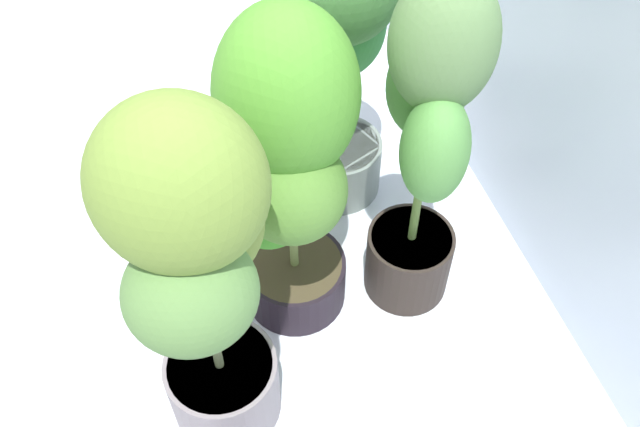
{
  "coord_description": "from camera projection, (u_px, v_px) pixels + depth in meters",
  "views": [
    {
      "loc": [
        1.11,
        -0.1,
        1.72
      ],
      "look_at": [
        0.01,
        0.24,
        0.32
      ],
      "focal_mm": 40.05,
      "sensor_mm": 36.0,
      "label": 1
    }
  ],
  "objects": [
    {
      "name": "nutrient_bottle",
      "position": [
        145.0,
        187.0,
        2.18
      ],
      "size": [
        0.09,
        0.09,
        0.19
      ],
      "color": "white",
      "rests_on": "ground"
    },
    {
      "name": "potted_plant_back_center",
      "position": [
        426.0,
        143.0,
        1.64
      ],
      "size": [
        0.41,
        0.3,
        1.01
      ],
      "color": "#2A221D",
      "rests_on": "ground"
    },
    {
      "name": "potted_plant_back_left",
      "position": [
        342.0,
        36.0,
        1.88
      ],
      "size": [
        0.41,
        0.42,
        0.93
      ],
      "color": "slate",
      "rests_on": "ground"
    },
    {
      "name": "potted_plant_center",
      "position": [
        287.0,
        157.0,
        1.61
      ],
      "size": [
        0.48,
        0.42,
        0.96
      ],
      "color": "black",
      "rests_on": "ground"
    },
    {
      "name": "ground_plane",
      "position": [
        238.0,
        303.0,
        2.02
      ],
      "size": [
        8.0,
        8.0,
        0.0
      ],
      "primitive_type": "plane",
      "color": "silver",
      "rests_on": "ground"
    },
    {
      "name": "potted_plant_front_right",
      "position": [
        198.0,
        268.0,
        1.36
      ],
      "size": [
        0.37,
        0.38,
        1.01
      ],
      "color": "slate",
      "rests_on": "ground"
    }
  ]
}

